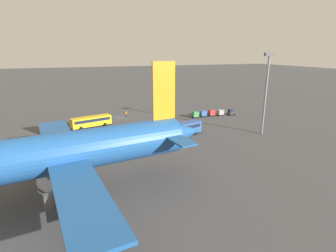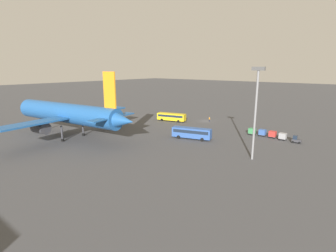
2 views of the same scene
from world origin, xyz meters
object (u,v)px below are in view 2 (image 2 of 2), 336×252
shuttle_bus_near (171,116)px  cargo_cart_blue (262,132)px  baggage_tug (296,139)px  cargo_cart_green (252,131)px  worker_person (209,119)px  airplane (68,114)px  shuttle_bus_far (192,132)px  cargo_cart_red (273,134)px  cargo_cart_grey (283,136)px

shuttle_bus_near → cargo_cart_blue: shuttle_bus_near is taller
baggage_tug → cargo_cart_green: size_ratio=1.23×
worker_person → cargo_cart_blue: (-23.96, 9.01, 0.32)m
airplane → shuttle_bus_far: 36.57m
shuttle_bus_near → cargo_cart_blue: 35.88m
shuttle_bus_far → cargo_cart_green: (-11.83, -15.92, -0.78)m
baggage_tug → cargo_cart_red: (6.82, -1.10, 0.25)m
worker_person → cargo_cart_red: cargo_cart_red is taller
shuttle_bus_far → cargo_cart_grey: size_ratio=5.74×
worker_person → cargo_cart_blue: size_ratio=0.84×
airplane → cargo_cart_blue: bearing=-146.2°
cargo_cart_blue → baggage_tug: bearing=172.6°
baggage_tug → cargo_cart_blue: 9.99m
cargo_cart_red → worker_person: bearing=-18.8°
airplane → cargo_cart_green: airplane is taller
shuttle_bus_near → airplane: bearing=63.5°
shuttle_bus_near → worker_person: 14.81m
cargo_cart_blue → worker_person: bearing=-20.6°
shuttle_bus_near → worker_person: bearing=-159.0°
cargo_cart_grey → cargo_cart_green: same height
airplane → shuttle_bus_near: bearing=-108.9°
airplane → shuttle_bus_near: (-7.65, -38.82, -5.52)m
shuttle_bus_far → cargo_cart_red: bearing=-154.1°
cargo_cart_red → cargo_cart_blue: (3.09, -0.18, 0.00)m
worker_person → cargo_cart_blue: 25.60m
shuttle_bus_near → shuttle_bus_far: size_ratio=0.98×
shuttle_bus_far → worker_person: size_ratio=6.79×
shuttle_bus_far → cargo_cart_red: 24.25m
airplane → shuttle_bus_far: airplane is taller
cargo_cart_grey → cargo_cart_blue: size_ratio=1.00×
cargo_cart_red → cargo_cart_green: 6.18m
airplane → shuttle_bus_far: (-28.60, -22.15, -5.39)m
shuttle_bus_far → cargo_cart_red: (-18.00, -16.23, -0.78)m
cargo_cart_grey → shuttle_bus_near: bearing=-1.4°
shuttle_bus_far → cargo_cart_green: shuttle_bus_far is taller
baggage_tug → cargo_cart_blue: baggage_tug is taller
cargo_cart_blue → shuttle_bus_far: bearing=47.7°
shuttle_bus_near → cargo_cart_red: size_ratio=5.63×
baggage_tug → cargo_cart_grey: size_ratio=1.23×
shuttle_bus_near → shuttle_bus_far: 26.78m
worker_person → shuttle_bus_near: bearing=36.3°
airplane → worker_person: 51.84m
airplane → baggage_tug: (-53.42, -37.27, -6.42)m
baggage_tug → cargo_cart_red: baggage_tug is taller
shuttle_bus_far → cargo_cart_grey: 26.28m
cargo_cart_blue → cargo_cart_green: bearing=9.0°
shuttle_bus_far → cargo_cart_grey: (-21.09, -15.66, -0.78)m
baggage_tug → worker_person: bearing=-23.1°
cargo_cart_red → cargo_cart_green: (6.17, 0.31, 0.00)m
shuttle_bus_far → cargo_cart_red: size_ratio=5.74×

